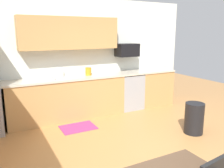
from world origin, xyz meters
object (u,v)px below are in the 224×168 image
(trash_bin, at_px, (194,118))
(kettle, at_px, (88,72))
(microwave, at_px, (127,50))
(oven_range, at_px, (128,91))

(trash_bin, relative_size, kettle, 3.00)
(microwave, bearing_deg, trash_bin, -81.73)
(microwave, bearing_deg, oven_range, -90.00)
(trash_bin, xyz_separation_m, kettle, (-1.37, 1.98, 0.72))
(oven_range, height_order, trash_bin, oven_range)
(kettle, bearing_deg, microwave, 2.67)
(oven_range, xyz_separation_m, kettle, (-1.07, 0.05, 0.56))
(oven_range, bearing_deg, trash_bin, -81.31)
(microwave, distance_m, trash_bin, 2.37)
(oven_range, distance_m, kettle, 1.21)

